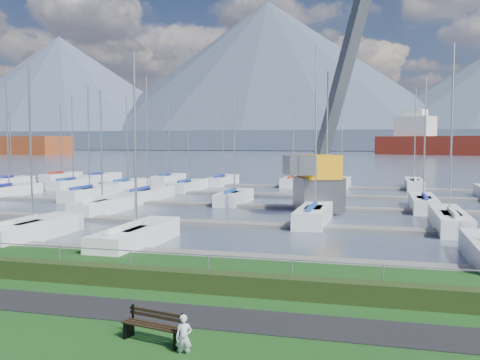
% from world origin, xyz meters
% --- Properties ---
extents(path, '(160.00, 2.00, 0.04)m').
position_xyz_m(path, '(0.00, -3.00, 0.01)').
color(path, black).
rests_on(path, grass).
extents(water, '(800.00, 540.00, 0.20)m').
position_xyz_m(water, '(0.00, 260.00, -0.40)').
color(water, '#424D60').
extents(hedge, '(80.00, 0.70, 0.70)m').
position_xyz_m(hedge, '(0.00, -0.40, 0.35)').
color(hedge, '#223212').
rests_on(hedge, grass).
extents(fence, '(80.00, 0.04, 0.04)m').
position_xyz_m(fence, '(0.00, 0.00, 1.20)').
color(fence, '#9B9DA3').
rests_on(fence, grass).
extents(foothill, '(900.00, 80.00, 12.00)m').
position_xyz_m(foothill, '(0.00, 330.00, 6.00)').
color(foothill, '#434F62').
rests_on(foothill, water).
extents(mountains, '(1190.00, 360.00, 115.00)m').
position_xyz_m(mountains, '(7.35, 404.62, 46.68)').
color(mountains, '#3E4F5B').
rests_on(mountains, water).
extents(docks, '(90.00, 41.60, 0.25)m').
position_xyz_m(docks, '(0.00, 26.00, -0.22)').
color(docks, slate).
rests_on(docks, water).
extents(bench_right, '(1.85, 0.82, 0.85)m').
position_xyz_m(bench_right, '(2.22, -5.19, 0.42)').
color(bench_right, black).
rests_on(bench_right, grass).
extents(person, '(0.45, 0.34, 1.12)m').
position_xyz_m(person, '(3.25, -5.73, 0.56)').
color(person, silver).
rests_on(person, grass).
extents(crane, '(7.92, 12.84, 22.35)m').
position_xyz_m(crane, '(3.74, 24.38, 5.33)').
color(crane, '#4F5056').
rests_on(crane, water).
extents(sailboat_fleet, '(74.94, 49.14, 12.93)m').
position_xyz_m(sailboat_fleet, '(-3.05, 29.70, 5.28)').
color(sailboat_fleet, '#1B3D95').
rests_on(sailboat_fleet, water).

